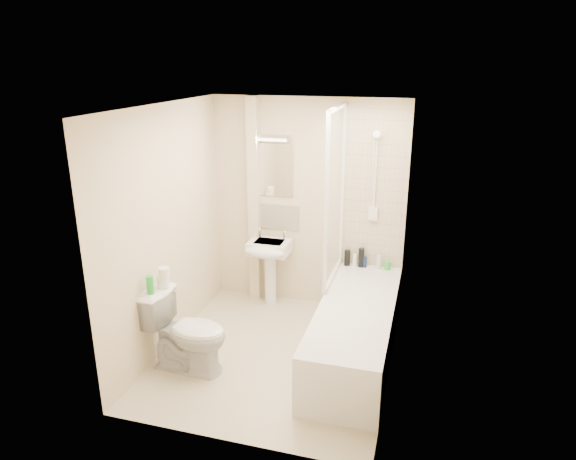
# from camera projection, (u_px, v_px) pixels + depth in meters

# --- Properties ---
(floor) EXTENTS (2.50, 2.50, 0.00)m
(floor) POSITION_uv_depth(u_px,v_px,m) (276.00, 355.00, 5.07)
(floor) COLOR beige
(floor) RESTS_ON ground
(wall_back) EXTENTS (2.20, 0.02, 2.40)m
(wall_back) POSITION_uv_depth(u_px,v_px,m) (307.00, 205.00, 5.83)
(wall_back) COLOR beige
(wall_back) RESTS_ON ground
(wall_left) EXTENTS (0.02, 2.50, 2.40)m
(wall_left) POSITION_uv_depth(u_px,v_px,m) (167.00, 230.00, 4.97)
(wall_left) COLOR beige
(wall_left) RESTS_ON ground
(wall_right) EXTENTS (0.02, 2.50, 2.40)m
(wall_right) POSITION_uv_depth(u_px,v_px,m) (397.00, 252.00, 4.40)
(wall_right) COLOR beige
(wall_right) RESTS_ON ground
(ceiling) EXTENTS (2.20, 2.50, 0.02)m
(ceiling) POSITION_uv_depth(u_px,v_px,m) (274.00, 106.00, 4.31)
(ceiling) COLOR white
(ceiling) RESTS_ON wall_back
(tile_back) EXTENTS (0.70, 0.01, 1.75)m
(tile_back) POSITION_uv_depth(u_px,v_px,m) (375.00, 190.00, 5.55)
(tile_back) COLOR beige
(tile_back) RESTS_ON wall_back
(tile_right) EXTENTS (0.01, 2.10, 1.75)m
(tile_right) POSITION_uv_depth(u_px,v_px,m) (399.00, 221.00, 4.52)
(tile_right) COLOR beige
(tile_right) RESTS_ON wall_right
(pipe_boxing) EXTENTS (0.12, 0.12, 2.40)m
(pipe_boxing) POSITION_uv_depth(u_px,v_px,m) (254.00, 202.00, 5.93)
(pipe_boxing) COLOR beige
(pipe_boxing) RESTS_ON ground
(splashback) EXTENTS (0.60, 0.02, 0.30)m
(splashback) POSITION_uv_depth(u_px,v_px,m) (274.00, 217.00, 5.98)
(splashback) COLOR beige
(splashback) RESTS_ON wall_back
(mirror) EXTENTS (0.46, 0.01, 0.60)m
(mirror) POSITION_uv_depth(u_px,v_px,m) (274.00, 170.00, 5.80)
(mirror) COLOR white
(mirror) RESTS_ON wall_back
(strip_light) EXTENTS (0.42, 0.07, 0.07)m
(strip_light) POSITION_uv_depth(u_px,v_px,m) (273.00, 138.00, 5.66)
(strip_light) COLOR silver
(strip_light) RESTS_ON wall_back
(bathtub) EXTENTS (0.70, 2.10, 0.55)m
(bathtub) POSITION_uv_depth(u_px,v_px,m) (356.00, 329.00, 4.97)
(bathtub) COLOR white
(bathtub) RESTS_ON ground
(shower_screen) EXTENTS (0.04, 0.92, 1.80)m
(shower_screen) POSITION_uv_depth(u_px,v_px,m) (335.00, 196.00, 5.23)
(shower_screen) COLOR white
(shower_screen) RESTS_ON bathtub
(shower_fixture) EXTENTS (0.10, 0.16, 0.99)m
(shower_fixture) POSITION_uv_depth(u_px,v_px,m) (375.00, 180.00, 5.47)
(shower_fixture) COLOR white
(shower_fixture) RESTS_ON wall_back
(pedestal_sink) EXTENTS (0.47, 0.45, 0.90)m
(pedestal_sink) POSITION_uv_depth(u_px,v_px,m) (268.00, 255.00, 5.90)
(pedestal_sink) COLOR white
(pedestal_sink) RESTS_ON ground
(bottle_black_a) EXTENTS (0.07, 0.07, 0.18)m
(bottle_black_a) POSITION_uv_depth(u_px,v_px,m) (347.00, 258.00, 5.80)
(bottle_black_a) COLOR black
(bottle_black_a) RESTS_ON bathtub
(bottle_white_a) EXTENTS (0.05, 0.05, 0.14)m
(bottle_white_a) POSITION_uv_depth(u_px,v_px,m) (355.00, 260.00, 5.78)
(bottle_white_a) COLOR white
(bottle_white_a) RESTS_ON bathtub
(bottle_black_b) EXTENTS (0.06, 0.06, 0.22)m
(bottle_black_b) POSITION_uv_depth(u_px,v_px,m) (361.00, 258.00, 5.75)
(bottle_black_b) COLOR black
(bottle_black_b) RESTS_ON bathtub
(bottle_blue) EXTENTS (0.05, 0.05, 0.12)m
(bottle_blue) POSITION_uv_depth(u_px,v_px,m) (365.00, 262.00, 5.75)
(bottle_blue) COLOR #12234F
(bottle_blue) RESTS_ON bathtub
(bottle_white_b) EXTENTS (0.05, 0.05, 0.16)m
(bottle_white_b) POSITION_uv_depth(u_px,v_px,m) (379.00, 262.00, 5.71)
(bottle_white_b) COLOR silver
(bottle_white_b) RESTS_ON bathtub
(bottle_green) EXTENTS (0.06, 0.06, 0.10)m
(bottle_green) POSITION_uv_depth(u_px,v_px,m) (387.00, 265.00, 5.69)
(bottle_green) COLOR green
(bottle_green) RESTS_ON bathtub
(toilet) EXTENTS (0.52, 0.81, 0.77)m
(toilet) POSITION_uv_depth(u_px,v_px,m) (187.00, 331.00, 4.74)
(toilet) COLOR white
(toilet) RESTS_ON ground
(toilet_roll_lower) EXTENTS (0.11, 0.11, 0.11)m
(toilet_roll_lower) POSITION_uv_depth(u_px,v_px,m) (163.00, 282.00, 4.73)
(toilet_roll_lower) COLOR white
(toilet_roll_lower) RESTS_ON toilet
(toilet_roll_upper) EXTENTS (0.10, 0.10, 0.09)m
(toilet_roll_upper) POSITION_uv_depth(u_px,v_px,m) (164.00, 272.00, 4.69)
(toilet_roll_upper) COLOR white
(toilet_roll_upper) RESTS_ON toilet_roll_lower
(green_bottle) EXTENTS (0.06, 0.06, 0.17)m
(green_bottle) POSITION_uv_depth(u_px,v_px,m) (150.00, 285.00, 4.59)
(green_bottle) COLOR green
(green_bottle) RESTS_ON toilet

